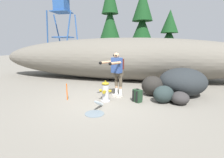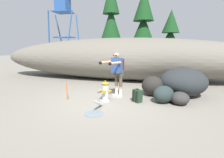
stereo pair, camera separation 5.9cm
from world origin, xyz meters
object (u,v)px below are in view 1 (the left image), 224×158
object	(u,v)px
watchtower	(61,6)
survey_stake	(67,92)
boulder_outlier	(180,98)
boulder_large	(183,82)
fire_hydrant	(105,92)
spare_backpack	(137,96)
utility_worker	(117,69)
boulder_small	(163,94)
boulder_mid	(153,86)

from	to	relation	value
watchtower	survey_stake	bearing A→B (deg)	-60.91
survey_stake	watchtower	bearing A→B (deg)	119.09
boulder_outlier	survey_stake	bearing A→B (deg)	-173.21
boulder_large	fire_hydrant	bearing A→B (deg)	-152.95
spare_backpack	fire_hydrant	bearing A→B (deg)	140.71
utility_worker	survey_stake	world-z (taller)	utility_worker
boulder_small	boulder_mid	bearing A→B (deg)	113.92
boulder_outlier	watchtower	bearing A→B (deg)	129.97
fire_hydrant	watchtower	distance (m)	19.05
boulder_large	watchtower	distance (m)	19.54
spare_backpack	boulder_small	distance (m)	0.89
spare_backpack	watchtower	bearing A→B (deg)	77.09
spare_backpack	boulder_small	bearing A→B (deg)	-39.97
fire_hydrant	boulder_mid	distance (m)	1.99
boulder_large	survey_stake	world-z (taller)	boulder_large
utility_worker	survey_stake	bearing A→B (deg)	-39.14
fire_hydrant	boulder_large	size ratio (longest dim) A/B	0.41
utility_worker	spare_backpack	distance (m)	1.24
spare_backpack	boulder_large	bearing A→B (deg)	-13.03
spare_backpack	watchtower	distance (m)	19.53
boulder_large	boulder_outlier	size ratio (longest dim) A/B	2.81
utility_worker	survey_stake	distance (m)	1.99
utility_worker	boulder_small	distance (m)	1.87
boulder_large	boulder_mid	size ratio (longest dim) A/B	1.96
boulder_outlier	boulder_mid	bearing A→B (deg)	135.37
utility_worker	boulder_outlier	size ratio (longest dim) A/B	2.60
boulder_outlier	boulder_large	bearing A→B (deg)	78.14
boulder_mid	fire_hydrant	bearing A→B (deg)	-144.19
boulder_mid	boulder_outlier	size ratio (longest dim) A/B	1.43
utility_worker	boulder_small	size ratio (longest dim) A/B	2.23
boulder_large	survey_stake	distance (m)	4.42
boulder_mid	boulder_small	distance (m)	0.90
utility_worker	spare_backpack	xyz separation A→B (m)	(0.81, -0.39, -0.85)
spare_backpack	boulder_large	xyz separation A→B (m)	(1.64, 1.20, 0.33)
boulder_mid	boulder_large	bearing A→B (deg)	11.80
boulder_large	boulder_mid	xyz separation A→B (m)	(-1.13, -0.24, -0.17)
fire_hydrant	boulder_outlier	bearing A→B (deg)	6.45
survey_stake	fire_hydrant	bearing A→B (deg)	7.40
boulder_mid	survey_stake	distance (m)	3.28
boulder_mid	survey_stake	xyz separation A→B (m)	(-3.00, -1.34, -0.08)
spare_backpack	survey_stake	distance (m)	2.51
fire_hydrant	watchtower	xyz separation A→B (m)	(-9.82, 14.99, 6.47)
utility_worker	boulder_mid	bearing A→B (deg)	139.64
fire_hydrant	boulder_outlier	xyz separation A→B (m)	(2.50, 0.28, -0.13)
boulder_large	boulder_outlier	world-z (taller)	boulder_large
utility_worker	watchtower	bearing A→B (deg)	-118.75
fire_hydrant	boulder_mid	bearing A→B (deg)	35.81
boulder_mid	watchtower	distance (m)	19.06
boulder_small	boulder_outlier	world-z (taller)	boulder_small
spare_backpack	boulder_small	world-z (taller)	boulder_small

